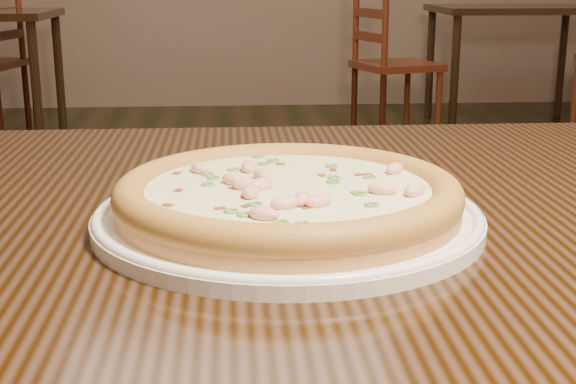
{
  "coord_description": "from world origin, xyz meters",
  "views": [
    {
      "loc": [
        0.05,
        -1.38,
        0.96
      ],
      "look_at": [
        0.09,
        -0.73,
        0.78
      ],
      "focal_mm": 50.0,
      "sensor_mm": 36.0,
      "label": 1
    }
  ],
  "objects": [
    {
      "name": "pizza",
      "position": [
        0.09,
        -0.73,
        0.78
      ],
      "size": [
        0.29,
        0.29,
        0.03
      ],
      "color": "#BC8848",
      "rests_on": "plate"
    },
    {
      "name": "hero_table",
      "position": [
        0.21,
        -0.68,
        0.65
      ],
      "size": [
        1.2,
        0.8,
        0.75
      ],
      "color": "black",
      "rests_on": "ground"
    },
    {
      "name": "plate",
      "position": [
        0.09,
        -0.73,
        0.76
      ],
      "size": [
        0.33,
        0.33,
        0.02
      ],
      "color": "white",
      "rests_on": "hero_table"
    },
    {
      "name": "chair_c",
      "position": [
        0.96,
        3.21,
        0.44
      ],
      "size": [
        0.53,
        0.53,
        0.95
      ],
      "color": "#51240C",
      "rests_on": "ground"
    },
    {
      "name": "bg_table_right",
      "position": [
        1.83,
        3.6,
        0.65
      ],
      "size": [
        1.0,
        0.7,
        0.75
      ],
      "color": "black",
      "rests_on": "ground"
    }
  ]
}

